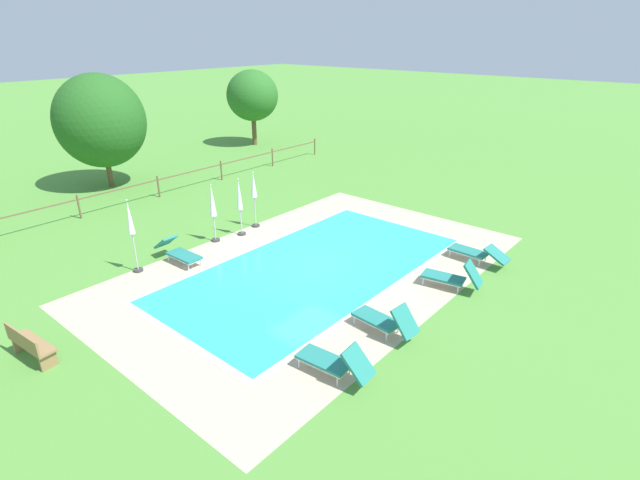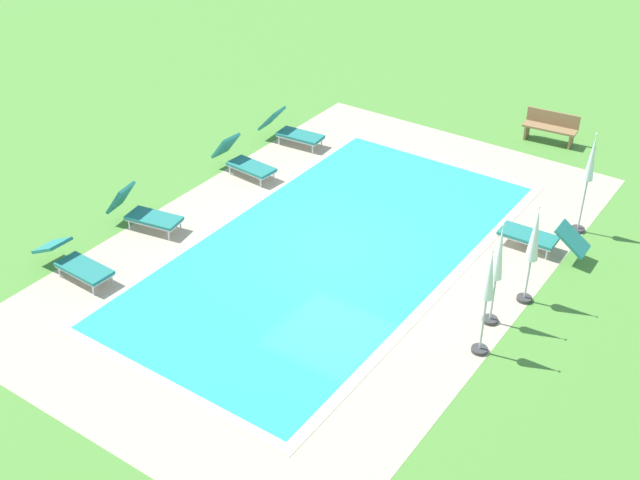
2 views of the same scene
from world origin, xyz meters
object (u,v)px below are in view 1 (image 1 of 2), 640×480
sun_lounger_north_near_steps (179,252)px  sun_lounger_south_near_corner (334,362)px  sun_lounger_north_end (452,277)px  tree_west_mid (252,96)px  patio_umbrella_closed_row_mid_east (212,205)px  patio_umbrella_closed_row_west (240,200)px  patio_umbrella_closed_row_mid_west (131,226)px  sun_lounger_north_far (384,320)px  patio_umbrella_closed_row_centre (254,191)px  tree_far_west (100,121)px  wooden_bench_lawn_side (29,344)px  sun_lounger_north_mid (476,252)px

sun_lounger_north_near_steps → sun_lounger_south_near_corner: size_ratio=1.04×
sun_lounger_north_end → tree_west_mid: tree_west_mid is taller
sun_lounger_north_near_steps → patio_umbrella_closed_row_mid_east: size_ratio=0.89×
sun_lounger_north_near_steps → patio_umbrella_closed_row_west: bearing=3.4°
sun_lounger_south_near_corner → patio_umbrella_closed_row_mid_west: size_ratio=0.76×
patio_umbrella_closed_row_mid_east → tree_west_mid: (12.74, 11.59, 1.89)m
sun_lounger_north_far → patio_umbrella_closed_row_centre: bearing=69.8°
sun_lounger_north_far → patio_umbrella_closed_row_mid_west: bearing=105.4°
sun_lounger_north_end → patio_umbrella_closed_row_centre: 8.60m
patio_umbrella_closed_row_mid_west → tree_far_west: bearing=66.2°
tree_far_west → sun_lounger_south_near_corner: bearing=-103.3°
sun_lounger_north_near_steps → sun_lounger_north_far: bearing=-83.2°
sun_lounger_north_near_steps → tree_far_west: size_ratio=0.36×
sun_lounger_north_near_steps → sun_lounger_north_end: 9.20m
sun_lounger_south_near_corner → patio_umbrella_closed_row_west: (4.31, 8.11, 1.05)m
sun_lounger_north_far → patio_umbrella_closed_row_west: (2.08, 8.04, 1.05)m
sun_lounger_north_far → wooden_bench_lawn_side: 8.80m
sun_lounger_south_near_corner → patio_umbrella_closed_row_mid_east: 9.06m
sun_lounger_north_mid → sun_lounger_south_near_corner: 7.94m
patio_umbrella_closed_row_centre → patio_umbrella_closed_row_mid_east: 2.03m
sun_lounger_north_near_steps → patio_umbrella_closed_row_centre: bearing=5.8°
sun_lounger_north_near_steps → patio_umbrella_closed_row_centre: (3.98, 0.41, 1.17)m
sun_lounger_north_near_steps → patio_umbrella_closed_row_mid_west: (-1.34, 0.43, 1.27)m
patio_umbrella_closed_row_mid_west → sun_lounger_north_near_steps: bearing=-17.7°
sun_lounger_north_end → tree_far_west: tree_far_west is taller
wooden_bench_lawn_side → tree_west_mid: bearing=34.6°
tree_west_mid → sun_lounger_north_far: bearing=-124.6°
patio_umbrella_closed_row_mid_east → tree_far_west: tree_far_west is taller
patio_umbrella_closed_row_mid_east → sun_lounger_north_near_steps: bearing=-166.5°
patio_umbrella_closed_row_centre → wooden_bench_lawn_side: (-9.56, -2.36, -1.08)m
tree_west_mid → tree_far_west: bearing=-171.6°
sun_lounger_north_near_steps → wooden_bench_lawn_side: 5.91m
sun_lounger_north_far → patio_umbrella_closed_row_mid_east: bearing=83.1°
tree_west_mid → patio_umbrella_closed_row_west: bearing=-134.5°
sun_lounger_north_end → patio_umbrella_closed_row_centre: patio_umbrella_closed_row_centre is taller
tree_far_west → patio_umbrella_closed_row_west: bearing=-90.1°
sun_lounger_north_mid → tree_west_mid: 21.73m
patio_umbrella_closed_row_mid_west → wooden_bench_lawn_side: size_ratio=1.66×
sun_lounger_north_near_steps → sun_lounger_north_end: sun_lounger_north_end is taller
patio_umbrella_closed_row_west → sun_lounger_north_end: bearing=-80.9°
sun_lounger_south_near_corner → tree_far_west: (4.32, 18.27, 2.94)m
sun_lounger_north_far → patio_umbrella_closed_row_centre: patio_umbrella_closed_row_centre is taller
sun_lounger_north_far → patio_umbrella_closed_row_mid_west: 8.69m
patio_umbrella_closed_row_mid_east → patio_umbrella_closed_row_centre: bearing=-1.8°
sun_lounger_north_near_steps → sun_lounger_north_end: bearing=-61.8°
sun_lounger_south_near_corner → tree_far_west: 19.00m
sun_lounger_north_near_steps → patio_umbrella_closed_row_mid_east: (1.95, 0.47, 1.10)m
sun_lounger_north_mid → patio_umbrella_closed_row_centre: size_ratio=0.90×
sun_lounger_north_far → patio_umbrella_closed_row_west: 8.37m
patio_umbrella_closed_row_mid_west → patio_umbrella_closed_row_mid_east: patio_umbrella_closed_row_mid_west is taller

